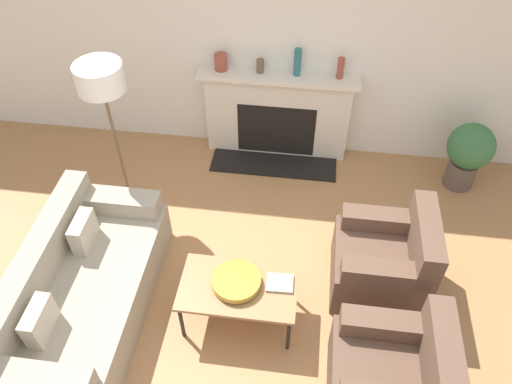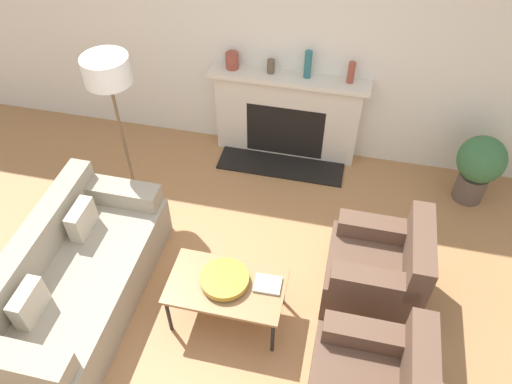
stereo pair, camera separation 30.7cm
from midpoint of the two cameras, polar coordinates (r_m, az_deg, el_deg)
The scene contains 14 objects.
ground_plane at distance 4.43m, azimuth 0.50°, elevation -14.34°, with size 18.00×18.00×0.00m, color #A87547.
wall_back at distance 5.20m, azimuth 6.61°, elevation 17.78°, with size 18.00×0.06×2.90m.
fireplace at distance 5.58m, azimuth 5.12°, elevation 8.49°, with size 1.69×0.59×1.03m.
couch at distance 4.51m, azimuth -18.14°, elevation -9.53°, with size 0.90×1.92×0.76m.
armchair_far at distance 4.46m, azimuth 15.75°, elevation -8.73°, with size 0.79×0.75×0.86m.
coffee_table at distance 4.10m, azimuth -1.23°, elevation -10.92°, with size 0.95×0.55×0.45m.
bowl at distance 4.05m, azimuth -1.42°, elevation -10.00°, with size 0.40×0.40×0.07m.
book at distance 4.06m, azimuth 3.55°, elevation -10.58°, with size 0.22×0.18×0.02m.
floor_lamp at distance 4.61m, azimuth -14.50°, elevation 11.79°, with size 0.41×0.41×1.65m.
mantel_vase_left at distance 5.35m, azimuth -1.05°, elevation 14.75°, with size 0.14×0.14×0.17m.
mantel_vase_center_left at distance 5.28m, azimuth 3.43°, elevation 14.10°, with size 0.08×0.08×0.14m.
mantel_vase_center_right at distance 5.21m, azimuth 7.69°, elevation 14.21°, with size 0.08×0.08×0.29m.
mantel_vase_right at distance 5.22m, azimuth 12.53°, elevation 13.15°, with size 0.07×0.07×0.22m.
potted_plant at distance 5.56m, azimuth 25.63°, elevation 2.72°, with size 0.48×0.48×0.77m.
Camera 2 is at (0.61, -2.17, 3.82)m, focal length 35.00 mm.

